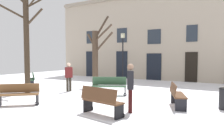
{
  "coord_description": "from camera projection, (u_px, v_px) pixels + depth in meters",
  "views": [
    {
      "loc": [
        6.44,
        -9.15,
        1.97
      ],
      "look_at": [
        0.0,
        1.67,
        1.2
      ],
      "focal_mm": 34.41,
      "sensor_mm": 36.0,
      "label": 1
    }
  ],
  "objects": [
    {
      "name": "streetlamp",
      "position": [
        123.0,
        52.0,
        17.15
      ],
      "size": [
        0.3,
        0.3,
        3.9
      ],
      "color": "black",
      "rests_on": "ground"
    },
    {
      "name": "tree_near_facade",
      "position": [
        96.0,
        55.0,
        14.4
      ],
      "size": [
        1.98,
        1.09,
        4.77
      ],
      "color": "#423326",
      "rests_on": "ground"
    },
    {
      "name": "bench_back_to_back_right",
      "position": [
        19.0,
        94.0,
        8.74
      ],
      "size": [
        1.49,
        1.43,
        0.87
      ],
      "rotation": [
        0.0,
        0.0,
        0.75
      ],
      "color": "brown",
      "rests_on": "ground"
    },
    {
      "name": "bench_far_corner",
      "position": [
        31.0,
        79.0,
        14.81
      ],
      "size": [
        1.7,
        1.42,
        0.88
      ],
      "rotation": [
        0.0,
        0.0,
        5.65
      ],
      "color": "#2D4C33",
      "rests_on": "ground"
    },
    {
      "name": "bench_facing_shops",
      "position": [
        109.0,
        86.0,
        11.02
      ],
      "size": [
        1.8,
        1.23,
        0.94
      ],
      "rotation": [
        0.0,
        0.0,
        0.47
      ],
      "color": "#2D4C33",
      "rests_on": "ground"
    },
    {
      "name": "person_by_shop_door",
      "position": [
        130.0,
        85.0,
        7.57
      ],
      "size": [
        0.37,
        0.44,
        1.73
      ],
      "rotation": [
        0.0,
        0.0,
        5.19
      ],
      "color": "#350F0F",
      "rests_on": "ground"
    },
    {
      "name": "ground_plane",
      "position": [
        96.0,
        94.0,
        11.25
      ],
      "size": [
        31.53,
        31.53,
        0.0
      ],
      "primitive_type": "plane",
      "color": "white"
    },
    {
      "name": "tree_foreground",
      "position": [
        27.0,
        39.0,
        11.74
      ],
      "size": [
        2.01,
        2.24,
        5.63
      ],
      "color": "#382B1E",
      "rests_on": "ground"
    },
    {
      "name": "person_crossing_plaza",
      "position": [
        69.0,
        76.0,
        12.22
      ],
      "size": [
        0.33,
        0.43,
        1.63
      ],
      "rotation": [
        0.0,
        0.0,
        4.39
      ],
      "color": "#2D271E",
      "rests_on": "ground"
    },
    {
      "name": "bench_back_to_back_left",
      "position": [
        101.0,
        101.0,
        7.21
      ],
      "size": [
        1.66,
        0.78,
        0.96
      ],
      "rotation": [
        0.0,
        0.0,
        2.96
      ],
      "color": "#51331E",
      "rests_on": "ground"
    },
    {
      "name": "bench_near_center_tree",
      "position": [
        177.0,
        95.0,
        8.42
      ],
      "size": [
        1.01,
        1.61,
        0.93
      ],
      "rotation": [
        0.0,
        0.0,
        1.94
      ],
      "color": "#51331E",
      "rests_on": "ground"
    },
    {
      "name": "building_facade",
      "position": [
        153.0,
        35.0,
        18.37
      ],
      "size": [
        19.71,
        0.6,
        7.6
      ],
      "color": "tan",
      "rests_on": "ground"
    }
  ]
}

